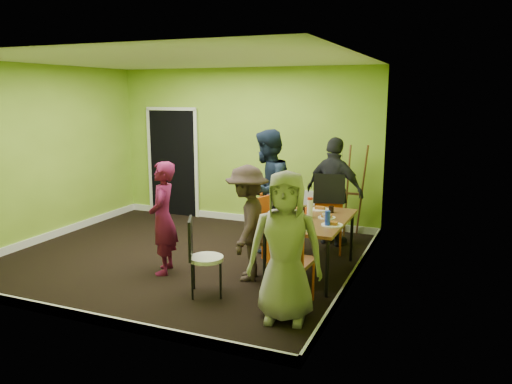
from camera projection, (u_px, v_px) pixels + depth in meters
ground at (183, 257)px, 7.30m from camera, size 5.00×5.00×0.00m
room_walls at (181, 190)px, 7.15m from camera, size 5.04×4.54×2.82m
dining_table at (312, 223)px, 6.50m from camera, size 0.90×1.50×0.75m
chair_left_far at (270, 220)px, 7.27m from camera, size 0.48×0.48×0.96m
chair_left_near at (266, 232)px, 6.48m from camera, size 0.52×0.52×1.02m
chair_back_end at (329, 197)px, 7.57m from camera, size 0.57×0.64×1.15m
chair_front_end at (289, 255)px, 5.48m from camera, size 0.47×0.47×1.08m
chair_bentwood at (201, 253)px, 5.85m from camera, size 0.49×0.48×0.93m
easel at (349, 191)px, 8.18m from camera, size 0.62×0.59×1.56m
plate_near_left at (299, 210)px, 6.91m from camera, size 0.26×0.26×0.01m
plate_near_right at (286, 224)px, 6.19m from camera, size 0.25×0.25×0.01m
plate_far_back at (320, 209)px, 6.97m from camera, size 0.26×0.26×0.01m
plate_far_front at (297, 230)px, 5.93m from camera, size 0.24×0.24×0.01m
plate_wall_back at (327, 218)px, 6.51m from camera, size 0.23×0.23×0.01m
plate_wall_front at (332, 225)px, 6.15m from camera, size 0.27×0.27×0.01m
thermos at (310, 208)px, 6.54m from camera, size 0.08×0.08×0.23m
blue_bottle at (328, 218)px, 6.10m from camera, size 0.07×0.07×0.19m
orange_bottle at (306, 211)px, 6.73m from camera, size 0.04×0.04×0.09m
glass_mid at (304, 210)px, 6.79m from camera, size 0.07×0.07×0.09m
glass_back at (331, 209)px, 6.80m from camera, size 0.07×0.07×0.09m
glass_front at (303, 226)px, 5.96m from camera, size 0.06×0.06×0.09m
cup_a at (296, 215)px, 6.42m from camera, size 0.14×0.14×0.11m
cup_b at (326, 216)px, 6.43m from camera, size 0.09×0.09×0.08m
person_standing at (163, 218)px, 6.53m from camera, size 0.53×0.64×1.49m
person_left_far at (267, 191)px, 7.46m from camera, size 0.72×0.91×1.83m
person_left_near at (247, 223)px, 6.31m from camera, size 0.77×1.06×1.48m
person_back_end at (334, 192)px, 7.76m from camera, size 1.07×0.70×1.69m
person_front_end at (285, 247)px, 5.14m from camera, size 0.87×0.66×1.59m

